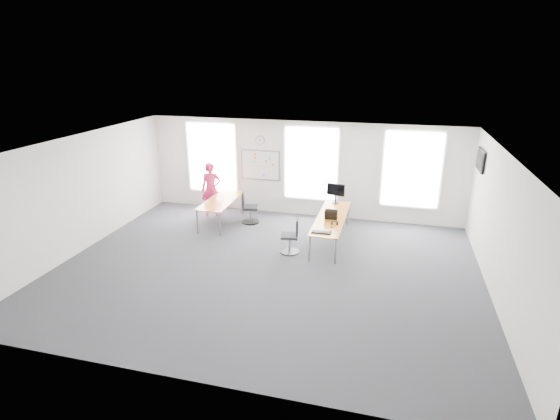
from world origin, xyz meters
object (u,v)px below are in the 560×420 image
(desk_left, at_px, (221,202))
(person, at_px, (211,189))
(keyboard, at_px, (321,232))
(headphones, at_px, (334,223))
(monitor, at_px, (336,192))
(desk_right, at_px, (331,219))
(chair_left, at_px, (248,209))
(chair_right, at_px, (292,238))

(desk_left, relative_size, person, 1.18)
(keyboard, bearing_deg, headphones, 67.91)
(person, relative_size, monitor, 2.80)
(desk_right, relative_size, chair_left, 2.86)
(desk_right, relative_size, keyboard, 5.79)
(desk_right, bearing_deg, desk_left, 171.41)
(chair_right, xyz_separation_m, person, (-3.12, 2.13, 0.44))
(desk_left, height_order, monitor, monitor)
(desk_right, bearing_deg, person, 164.13)
(chair_left, bearing_deg, desk_left, 94.06)
(keyboard, bearing_deg, desk_left, 152.11)
(headphones, relative_size, monitor, 0.29)
(monitor, bearing_deg, headphones, -71.06)
(chair_right, bearing_deg, desk_right, 129.22)
(person, distance_m, keyboard, 4.54)
(desk_left, bearing_deg, keyboard, -26.57)
(desk_left, height_order, chair_left, chair_left)
(person, bearing_deg, headphones, -43.40)
(desk_right, height_order, keyboard, keyboard)
(keyboard, relative_size, monitor, 0.81)
(headphones, bearing_deg, chair_right, -141.12)
(desk_left, bearing_deg, chair_left, 19.95)
(desk_right, xyz_separation_m, keyboard, (-0.08, -1.16, 0.06))
(desk_right, bearing_deg, monitor, 92.75)
(chair_right, xyz_separation_m, keyboard, (0.79, -0.17, 0.29))
(chair_left, relative_size, keyboard, 2.02)
(desk_right, distance_m, chair_right, 1.34)
(chair_right, distance_m, chair_left, 2.53)
(desk_right, bearing_deg, chair_right, -131.26)
(desk_left, bearing_deg, monitor, 11.71)
(person, distance_m, monitor, 3.94)
(chair_left, xyz_separation_m, headphones, (2.82, -1.33, 0.31))
(desk_right, height_order, headphones, headphones)
(person, bearing_deg, keyboard, -51.99)
(chair_left, bearing_deg, monitor, -96.76)
(monitor, bearing_deg, desk_right, -75.48)
(desk_right, relative_size, monitor, 4.69)
(keyboard, bearing_deg, desk_right, 84.76)
(desk_right, distance_m, chair_left, 2.79)
(chair_right, distance_m, keyboard, 0.86)
(person, height_order, monitor, person)
(keyboard, distance_m, headphones, 0.68)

